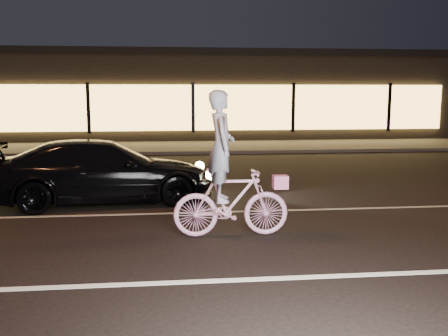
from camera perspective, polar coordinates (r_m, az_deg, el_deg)
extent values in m
plane|color=black|center=(7.67, 1.80, -8.58)|extent=(90.00, 90.00, 0.00)
cube|color=silver|center=(6.27, 3.75, -12.57)|extent=(60.00, 0.12, 0.01)
cube|color=gray|center=(9.58, 0.13, -5.04)|extent=(60.00, 0.10, 0.01)
cube|color=#383533|center=(20.40, -3.28, 2.41)|extent=(30.00, 4.00, 0.12)
cube|color=black|center=(26.28, -4.00, 8.03)|extent=(25.00, 8.00, 4.00)
cube|color=black|center=(26.33, -4.05, 12.50)|extent=(25.40, 8.40, 0.30)
cube|color=#EAB552|center=(22.19, -3.57, 6.90)|extent=(23.00, 0.15, 2.00)
cube|color=black|center=(22.36, -15.24, 6.62)|extent=(0.15, 0.08, 2.20)
cube|color=black|center=(22.11, -3.56, 6.89)|extent=(0.15, 0.08, 2.20)
cube|color=black|center=(22.77, 7.91, 6.87)|extent=(0.15, 0.08, 2.20)
cube|color=black|center=(24.25, 18.35, 6.62)|extent=(0.15, 0.08, 2.20)
imported|color=#D94693|center=(7.89, 0.82, -3.94)|extent=(1.83, 0.52, 1.10)
imported|color=white|center=(7.73, -0.32, 2.50)|extent=(0.41, 0.63, 1.73)
cube|color=#EF549C|center=(7.97, 6.45, -1.60)|extent=(0.23, 0.19, 0.21)
imported|color=black|center=(10.60, -13.61, -0.39)|extent=(4.69, 2.41, 1.30)
sphere|color=#FFF2BF|center=(11.41, -2.82, 0.20)|extent=(0.22, 0.22, 0.22)
sphere|color=#FFF2BF|center=(10.26, -1.53, -0.75)|extent=(0.22, 0.22, 0.22)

